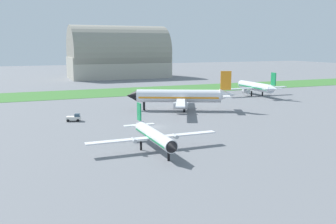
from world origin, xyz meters
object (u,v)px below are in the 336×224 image
at_px(airplane_parked_jet_far, 256,87).
at_px(pushback_tug_near_gate, 74,118).
at_px(airplane_foreground_turboprop, 154,135).
at_px(airplane_midfield_jet, 181,96).

bearing_deg(airplane_parked_jet_far, pushback_tug_near_gate, 110.15).
distance_m(airplane_foreground_turboprop, airplane_midfield_jet, 44.01).
relative_size(airplane_foreground_turboprop, pushback_tug_near_gate, 6.46).
bearing_deg(airplane_parked_jet_far, airplane_midfield_jet, 117.45).
xyz_separation_m(airplane_parked_jet_far, pushback_tug_near_gate, (-73.41, -23.97, -2.59)).
distance_m(airplane_midfield_jet, pushback_tug_near_gate, 32.95).
distance_m(airplane_foreground_turboprop, pushback_tug_near_gate, 34.71).
xyz_separation_m(airplane_foreground_turboprop, airplane_midfield_jet, (22.57, 37.75, 1.49)).
bearing_deg(airplane_foreground_turboprop, airplane_midfield_jet, 149.36).
relative_size(airplane_parked_jet_far, pushback_tug_near_gate, 6.93).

